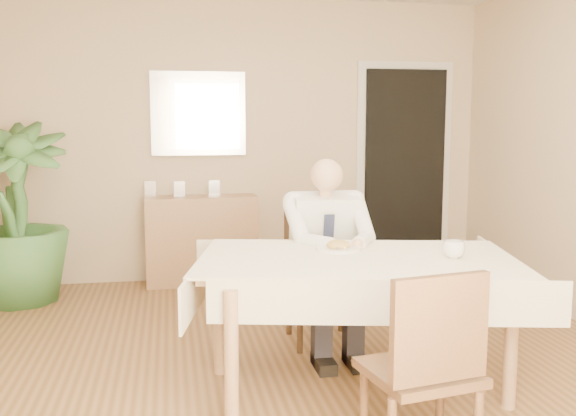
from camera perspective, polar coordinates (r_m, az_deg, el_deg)
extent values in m
plane|color=brown|center=(3.87, 0.98, -14.79)|extent=(5.00, 5.00, 0.00)
cube|color=#C5AC8C|center=(6.05, -3.74, 5.99)|extent=(4.50, 0.02, 2.60)
cube|color=white|center=(1.26, 24.02, 5.60)|extent=(1.18, 0.02, 1.28)
cube|color=silver|center=(6.42, 10.21, 3.30)|extent=(0.96, 0.03, 2.10)
cube|color=black|center=(6.39, 10.31, 3.28)|extent=(0.80, 0.05, 1.95)
cube|color=silver|center=(5.98, -7.97, 8.31)|extent=(0.86, 0.03, 0.76)
cube|color=white|center=(5.96, -7.96, 8.31)|extent=(0.74, 0.02, 0.64)
cube|color=#9D7452|center=(3.50, 6.12, -4.87)|extent=(1.76, 1.22, 0.04)
cube|color=#F2E5C8|center=(3.50, 6.13, -4.46)|extent=(1.87, 1.34, 0.01)
cube|color=#F2E5C8|center=(3.06, 8.80, -8.32)|extent=(1.66, 0.38, 0.22)
cube|color=#F2E5C8|center=(3.99, 4.05, -4.46)|extent=(1.66, 0.38, 0.22)
cube|color=#F2E5C8|center=(3.39, -7.92, -6.75)|extent=(0.23, 0.98, 0.22)
cube|color=#F2E5C8|center=(3.85, 18.38, -5.31)|extent=(0.23, 0.98, 0.22)
cylinder|color=#9D7452|center=(3.13, -5.05, -13.50)|extent=(0.07, 0.07, 0.70)
cylinder|color=#9D7452|center=(3.55, 19.23, -11.28)|extent=(0.07, 0.07, 0.70)
cylinder|color=#9D7452|center=(3.83, -6.13, -9.52)|extent=(0.07, 0.07, 0.70)
cylinder|color=#9D7452|center=(4.18, 14.17, -8.22)|extent=(0.07, 0.07, 0.70)
cube|color=#3F2617|center=(4.32, 3.03, -6.12)|extent=(0.49, 0.49, 0.04)
cube|color=#3F2617|center=(4.45, 2.46, -2.28)|extent=(0.44, 0.10, 0.44)
cylinder|color=#3F2617|center=(4.17, 1.07, -9.98)|extent=(0.04, 0.04, 0.43)
cylinder|color=#3F2617|center=(4.25, 6.09, -9.65)|extent=(0.04, 0.04, 0.43)
cylinder|color=#3F2617|center=(4.52, 0.11, -8.56)|extent=(0.04, 0.04, 0.43)
cylinder|color=#3F2617|center=(4.60, 4.75, -8.29)|extent=(0.04, 0.04, 0.43)
cube|color=#3F2617|center=(2.84, 11.58, -14.11)|extent=(0.49, 0.49, 0.04)
cube|color=#3F2617|center=(2.59, 13.35, -10.41)|extent=(0.42, 0.12, 0.42)
cylinder|color=#3F2617|center=(3.03, 6.77, -17.24)|extent=(0.04, 0.04, 0.41)
cylinder|color=#3F2617|center=(3.15, 13.37, -16.40)|extent=(0.04, 0.04, 0.41)
cube|color=white|center=(4.22, 3.18, -2.27)|extent=(0.42, 0.31, 0.55)
cube|color=black|center=(4.10, 3.59, -2.98)|extent=(0.07, 0.08, 0.36)
cylinder|color=tan|center=(4.14, 3.36, 1.51)|extent=(0.09, 0.09, 0.08)
sphere|color=tan|center=(4.10, 3.45, 2.93)|extent=(0.21, 0.21, 0.21)
cube|color=black|center=(4.05, 2.45, -6.08)|extent=(0.13, 0.42, 0.13)
cube|color=black|center=(4.10, 5.19, -5.94)|extent=(0.13, 0.42, 0.13)
cube|color=black|center=(3.97, 3.01, -10.76)|extent=(0.11, 0.12, 0.45)
cube|color=black|center=(4.02, 5.84, -10.55)|extent=(0.11, 0.12, 0.45)
cube|color=black|center=(3.98, 3.20, -13.62)|extent=(0.11, 0.26, 0.07)
cube|color=black|center=(4.03, 6.05, -13.38)|extent=(0.11, 0.26, 0.07)
cylinder|color=white|center=(3.67, 4.50, -3.62)|extent=(0.26, 0.26, 0.02)
ellipsoid|color=olive|center=(3.67, 4.51, -3.28)|extent=(0.14, 0.14, 0.06)
cylinder|color=silver|center=(3.62, 5.36, -3.51)|extent=(0.01, 0.13, 0.01)
cylinder|color=silver|center=(3.60, 4.14, -3.56)|extent=(0.01, 0.13, 0.01)
imported|color=white|center=(3.56, 14.53, -3.58)|extent=(0.14, 0.14, 0.09)
cube|color=#9D7452|center=(5.93, -7.69, -2.83)|extent=(1.01, 0.37, 0.80)
cube|color=silver|center=(5.93, -12.14, 1.69)|extent=(0.10, 0.02, 0.14)
cube|color=silver|center=(5.86, -9.63, 1.67)|extent=(0.10, 0.02, 0.14)
cube|color=silver|center=(5.91, -6.57, 1.78)|extent=(0.10, 0.02, 0.14)
imported|color=#325E2B|center=(5.65, -23.03, -0.42)|extent=(0.85, 0.85, 1.48)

